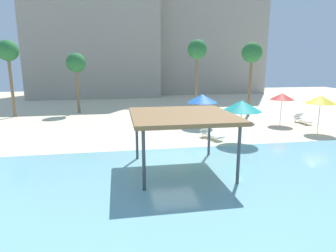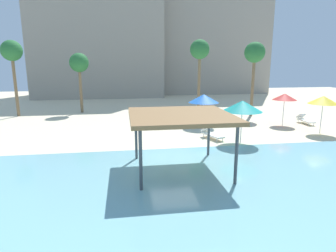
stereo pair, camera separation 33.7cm
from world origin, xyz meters
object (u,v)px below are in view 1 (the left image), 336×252
object	(u,v)px
palm_tree_1	(76,64)
palm_tree_2	(8,53)
beach_umbrella_teal_3	(242,106)
palm_tree_3	(252,54)
beach_umbrella_blue_4	(202,98)
lounge_chair_2	(302,119)
beach_umbrella_red_0	(282,97)
beach_umbrella_yellow_1	(321,100)
palm_tree_0	(197,52)
lounge_chair_0	(211,133)
shade_pavilion	(182,117)

from	to	relation	value
palm_tree_1	palm_tree_2	size ratio (longest dim) A/B	0.85
beach_umbrella_teal_3	palm_tree_3	world-z (taller)	palm_tree_3
beach_umbrella_blue_4	lounge_chair_2	xyz separation A→B (m)	(8.76, -0.31, -1.91)
beach_umbrella_red_0	palm_tree_2	bearing A→B (deg)	161.89
beach_umbrella_yellow_1	palm_tree_2	bearing A→B (deg)	156.26
palm_tree_1	beach_umbrella_blue_4	bearing A→B (deg)	-38.19
palm_tree_0	palm_tree_1	size ratio (longest dim) A/B	1.21
beach_umbrella_teal_3	palm_tree_1	size ratio (longest dim) A/B	0.46
beach_umbrella_red_0	beach_umbrella_blue_4	distance (m)	6.66
beach_umbrella_teal_3	palm_tree_1	world-z (taller)	palm_tree_1
beach_umbrella_yellow_1	lounge_chair_0	bearing A→B (deg)	-178.14
beach_umbrella_teal_3	lounge_chair_0	bearing A→B (deg)	139.11
beach_umbrella_teal_3	lounge_chair_0	size ratio (longest dim) A/B	1.37
lounge_chair_2	palm_tree_3	world-z (taller)	palm_tree_3
beach_umbrella_teal_3	palm_tree_1	distance (m)	17.95
beach_umbrella_red_0	lounge_chair_0	distance (m)	8.13
beach_umbrella_yellow_1	palm_tree_3	bearing A→B (deg)	104.81
palm_tree_0	palm_tree_2	bearing A→B (deg)	177.18
beach_umbrella_red_0	lounge_chair_2	bearing A→B (deg)	4.36
lounge_chair_0	palm_tree_1	bearing A→B (deg)	-161.02
shade_pavilion	palm_tree_3	bearing A→B (deg)	54.03
shade_pavilion	beach_umbrella_yellow_1	distance (m)	12.90
shade_pavilion	beach_umbrella_red_0	xyz separation A→B (m)	(10.38, 8.88, -0.27)
beach_umbrella_yellow_1	palm_tree_2	xyz separation A→B (m)	(-24.09, 10.60, 3.48)
lounge_chair_0	palm_tree_0	distance (m)	11.66
palm_tree_0	shade_pavilion	bearing A→B (deg)	-107.70
beach_umbrella_teal_3	palm_tree_2	xyz separation A→B (m)	(-17.33, 12.19, 3.52)
beach_umbrella_red_0	beach_umbrella_blue_4	size ratio (longest dim) A/B	1.00
palm_tree_1	palm_tree_3	world-z (taller)	palm_tree_3
lounge_chair_0	palm_tree_3	bearing A→B (deg)	119.80
beach_umbrella_yellow_1	palm_tree_3	xyz separation A→B (m)	(-1.96, 7.41, 3.34)
palm_tree_0	palm_tree_3	distance (m)	5.18
beach_umbrella_red_0	palm_tree_1	size ratio (longest dim) A/B	0.43
lounge_chair_0	palm_tree_1	world-z (taller)	palm_tree_1
palm_tree_2	beach_umbrella_yellow_1	bearing A→B (deg)	-23.74
beach_umbrella_red_0	palm_tree_3	xyz separation A→B (m)	(-0.80, 4.32, 3.45)
palm_tree_1	palm_tree_2	world-z (taller)	palm_tree_2
lounge_chair_2	lounge_chair_0	bearing A→B (deg)	-68.62
lounge_chair_0	palm_tree_0	xyz separation A→B (m)	(1.70, 10.00, 5.75)
palm_tree_2	lounge_chair_2	bearing A→B (deg)	-16.33
lounge_chair_0	lounge_chair_2	bearing A→B (deg)	90.15
lounge_chair_2	palm_tree_1	world-z (taller)	palm_tree_1
palm_tree_2	beach_umbrella_teal_3	bearing A→B (deg)	-35.11
shade_pavilion	lounge_chair_2	xyz separation A→B (m)	(12.49, 9.04, -2.25)
beach_umbrella_yellow_1	beach_umbrella_red_0	bearing A→B (deg)	110.51
beach_umbrella_red_0	lounge_chair_0	xyz separation A→B (m)	(-7.13, -3.36, -1.98)
beach_umbrella_yellow_1	palm_tree_0	xyz separation A→B (m)	(-6.58, 9.73, 3.66)
beach_umbrella_red_0	palm_tree_0	world-z (taller)	palm_tree_0
beach_umbrella_red_0	beach_umbrella_teal_3	bearing A→B (deg)	-140.10
beach_umbrella_red_0	beach_umbrella_blue_4	world-z (taller)	same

